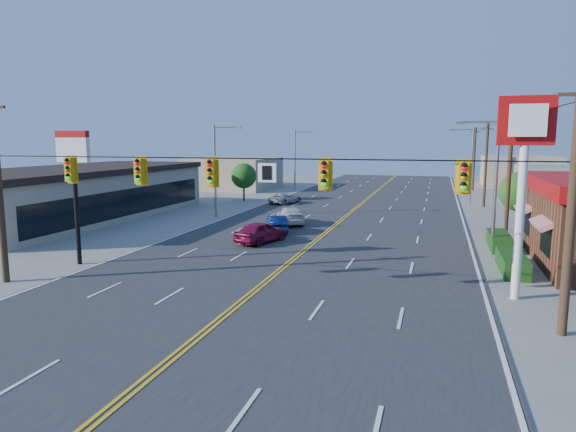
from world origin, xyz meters
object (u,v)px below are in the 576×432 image
(pizza_hut_sign, at_px, (74,169))
(car_magenta, at_px, (261,233))
(signal_span, at_px, (236,186))
(kfc_pylon, at_px, (524,157))
(car_blue, at_px, (276,224))
(car_silver, at_px, (285,199))
(car_white, at_px, (291,216))

(pizza_hut_sign, bearing_deg, car_magenta, 46.79)
(signal_span, bearing_deg, kfc_pylon, 19.78)
(signal_span, relative_size, car_blue, 6.52)
(car_blue, relative_size, car_silver, 0.92)
(kfc_pylon, bearing_deg, car_blue, 140.03)
(signal_span, distance_m, car_white, 20.82)
(car_blue, relative_size, car_white, 0.82)
(kfc_pylon, relative_size, car_blue, 2.28)
(signal_span, distance_m, car_silver, 33.75)
(signal_span, xyz_separation_m, car_blue, (-3.45, 16.21, -4.27))
(car_silver, bearing_deg, signal_span, 122.05)
(car_magenta, xyz_separation_m, car_blue, (-0.21, 4.07, -0.09))
(car_blue, bearing_deg, pizza_hut_sign, 34.65)
(kfc_pylon, distance_m, car_blue, 19.77)
(car_magenta, bearing_deg, car_white, -70.74)
(car_blue, bearing_deg, signal_span, 77.99)
(car_magenta, relative_size, car_white, 0.91)
(pizza_hut_sign, relative_size, car_blue, 1.84)
(car_white, bearing_deg, pizza_hut_sign, 40.71)
(signal_span, xyz_separation_m, kfc_pylon, (11.12, 4.00, 1.16))
(pizza_hut_sign, bearing_deg, car_white, 65.31)
(signal_span, xyz_separation_m, pizza_hut_sign, (-10.88, 4.00, 0.30))
(car_white, height_order, car_silver, car_white)
(signal_span, distance_m, car_magenta, 13.24)
(signal_span, relative_size, car_silver, 5.98)
(signal_span, distance_m, kfc_pylon, 11.87)
(kfc_pylon, relative_size, car_silver, 2.09)
(kfc_pylon, bearing_deg, signal_span, -160.22)
(car_white, bearing_deg, car_blue, 65.99)
(pizza_hut_sign, relative_size, car_silver, 1.68)
(signal_span, bearing_deg, car_blue, 102.00)
(car_magenta, height_order, car_silver, car_magenta)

